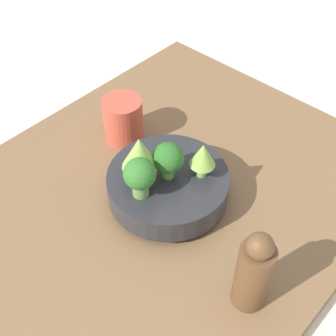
{
  "coord_description": "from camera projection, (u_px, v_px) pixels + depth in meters",
  "views": [
    {
      "loc": [
        -0.4,
        -0.41,
        0.71
      ],
      "look_at": [
        0.02,
        -0.02,
        0.12
      ],
      "focal_mm": 50.0,
      "sensor_mm": 36.0,
      "label": 1
    }
  ],
  "objects": [
    {
      "name": "ground_plane",
      "position": [
        154.0,
        211.0,
        0.91
      ],
      "size": [
        6.0,
        6.0,
        0.0
      ],
      "primitive_type": "plane",
      "color": "beige"
    },
    {
      "name": "table",
      "position": [
        154.0,
        205.0,
        0.9
      ],
      "size": [
        0.9,
        0.69,
        0.03
      ],
      "color": "brown",
      "rests_on": "ground_plane"
    },
    {
      "name": "bowl",
      "position": [
        168.0,
        185.0,
        0.86
      ],
      "size": [
        0.22,
        0.22,
        0.06
      ],
      "color": "#28282D",
      "rests_on": "table"
    },
    {
      "name": "broccoli_floret_left",
      "position": [
        140.0,
        176.0,
        0.78
      ],
      "size": [
        0.06,
        0.06,
        0.08
      ],
      "color": "#609347",
      "rests_on": "bowl"
    },
    {
      "name": "broccoli_floret_center",
      "position": [
        168.0,
        159.0,
        0.81
      ],
      "size": [
        0.06,
        0.06,
        0.07
      ],
      "color": "#6BA34C",
      "rests_on": "bowl"
    },
    {
      "name": "romanesco_piece_far",
      "position": [
        140.0,
        154.0,
        0.79
      ],
      "size": [
        0.06,
        0.06,
        0.1
      ],
      "color": "#6BA34C",
      "rests_on": "bowl"
    },
    {
      "name": "romanesco_piece_near",
      "position": [
        203.0,
        156.0,
        0.81
      ],
      "size": [
        0.05,
        0.05,
        0.07
      ],
      "color": "#7AB256",
      "rests_on": "bowl"
    },
    {
      "name": "cup",
      "position": [
        123.0,
        120.0,
        0.97
      ],
      "size": [
        0.08,
        0.08,
        0.1
      ],
      "color": "#C64C38",
      "rests_on": "table"
    },
    {
      "name": "pepper_mill",
      "position": [
        254.0,
        272.0,
        0.69
      ],
      "size": [
        0.05,
        0.05,
        0.16
      ],
      "color": "brown",
      "rests_on": "table"
    }
  ]
}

